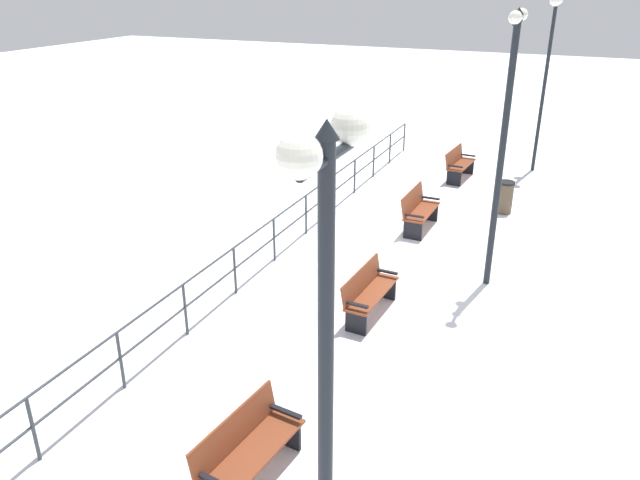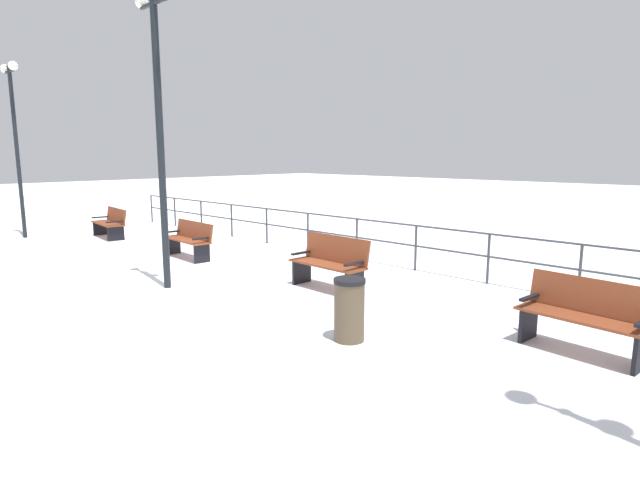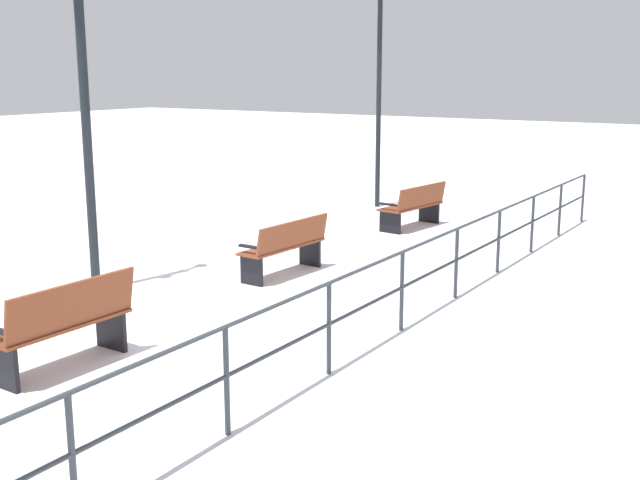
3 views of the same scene
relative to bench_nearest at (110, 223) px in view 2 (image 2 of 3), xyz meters
The scene contains 9 objects.
ground_plane 6.52m from the bench_nearest, 90.18° to the left, with size 80.00×80.00×0.00m, color white.
bench_nearest is the anchor object (origin of this frame).
bench_second 4.34m from the bench_nearest, 89.78° to the left, with size 0.58×1.64×0.86m.
bench_third 8.69m from the bench_nearest, 91.60° to the left, with size 0.60×1.57×0.97m.
bench_fourth 13.03m from the bench_nearest, 90.84° to the left, with size 0.65×1.57×0.92m.
lamppost_near 3.91m from the bench_nearest, 45.22° to the right, with size 0.26×1.00×4.98m.
lamppost_middle 7.25m from the bench_nearest, 74.46° to the left, with size 0.22×1.05×5.21m.
waterfront_railing 7.01m from the bench_nearest, 111.81° to the left, with size 0.05×17.98×0.98m.
trash_bin 10.77m from the bench_nearest, 81.95° to the left, with size 0.42×0.42×0.84m.
Camera 2 is at (6.45, 8.41, 2.44)m, focal length 28.74 mm.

